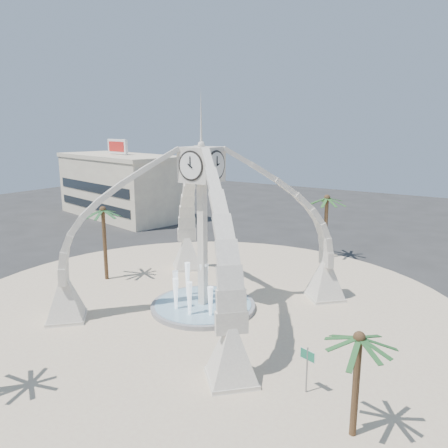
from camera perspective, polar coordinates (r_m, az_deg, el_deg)
The scene contains 9 objects.
ground at distance 34.26m, azimuth -2.74°, elevation -10.98°, with size 140.00×140.00×0.00m, color #282828.
plaza at distance 34.25m, azimuth -2.74°, elevation -10.93°, with size 40.00×40.00×0.06m, color beige.
clock_tower at distance 32.23m, azimuth -2.86°, elevation -0.34°, with size 17.94×17.94×16.30m.
fountain at distance 34.15m, azimuth -2.74°, elevation -10.54°, with size 8.00×8.00×3.62m.
building_nw at distance 69.85m, azimuth -13.48°, elevation 4.91°, with size 23.75×13.73×11.90m.
palm_east at distance 20.24m, azimuth 17.25°, elevation -14.16°, with size 3.84×3.84×5.46m.
palm_west at distance 40.16m, azimuth -15.55°, elevation 1.65°, with size 4.67×4.67×7.22m.
palm_north at distance 46.35m, azimuth 13.31°, elevation 3.22°, with size 4.40×4.40×7.31m.
street_sign at distance 23.99m, azimuth 10.82°, elevation -17.15°, with size 0.93×0.29×2.61m.
Camera 1 is at (18.61, -25.33, 13.65)m, focal length 35.00 mm.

